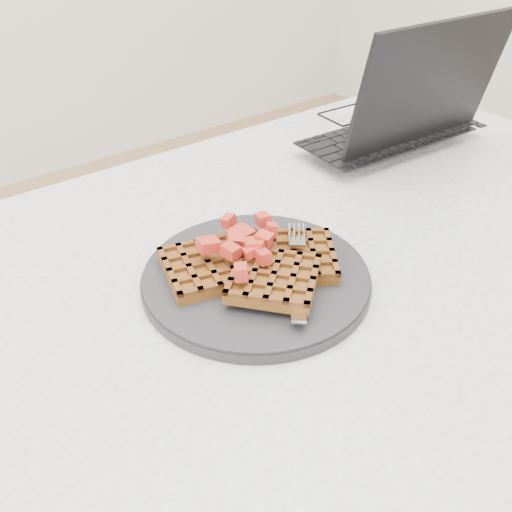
{
  "coord_description": "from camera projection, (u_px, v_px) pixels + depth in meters",
  "views": [
    {
      "loc": [
        -0.45,
        -0.43,
        1.17
      ],
      "look_at": [
        -0.12,
        0.0,
        0.79
      ],
      "focal_mm": 40.0,
      "sensor_mm": 36.0,
      "label": 1
    }
  ],
  "objects": [
    {
      "name": "table",
      "position": [
        323.0,
        317.0,
        0.81
      ],
      "size": [
        1.2,
        0.8,
        0.75
      ],
      "color": "white",
      "rests_on": "ground"
    },
    {
      "name": "plate",
      "position": [
        256.0,
        278.0,
        0.69
      ],
      "size": [
        0.28,
        0.28,
        0.02
      ],
      "primitive_type": "cylinder",
      "color": "black",
      "rests_on": "table"
    },
    {
      "name": "waffles",
      "position": [
        258.0,
        266.0,
        0.67
      ],
      "size": [
        0.23,
        0.2,
        0.03
      ],
      "color": "brown",
      "rests_on": "plate"
    },
    {
      "name": "strawberry_pile",
      "position": [
        256.0,
        246.0,
        0.66
      ],
      "size": [
        0.15,
        0.15,
        0.02
      ],
      "primitive_type": null,
      "color": "maroon",
      "rests_on": "waffles"
    },
    {
      "name": "fork",
      "position": [
        297.0,
        271.0,
        0.67
      ],
      "size": [
        0.13,
        0.15,
        0.02
      ],
      "primitive_type": null,
      "rotation": [
        0.0,
        0.0,
        -0.69
      ],
      "color": "silver",
      "rests_on": "plate"
    },
    {
      "name": "laptop",
      "position": [
        383.0,
        122.0,
        1.02
      ],
      "size": [
        0.35,
        0.27,
        0.23
      ],
      "rotation": [
        0.0,
        0.0,
        3.08
      ],
      "color": "black",
      "rests_on": "table"
    }
  ]
}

